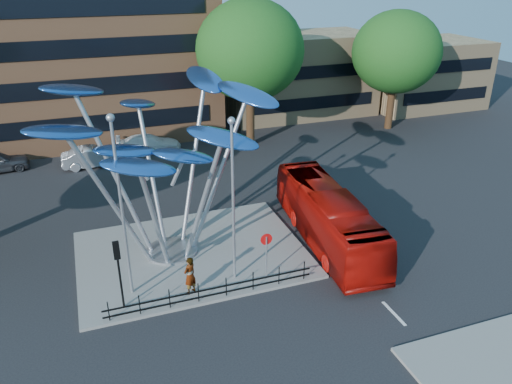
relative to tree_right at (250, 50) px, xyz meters
name	(u,v)px	position (x,y,z in m)	size (l,w,h in m)	color
ground	(245,318)	(-8.00, -22.00, -8.04)	(120.00, 120.00, 0.00)	black
traffic_island	(192,254)	(-9.00, -16.00, -7.96)	(12.00, 9.00, 0.15)	slate
low_building_near	(298,74)	(8.00, 8.00, -4.04)	(15.00, 8.00, 8.00)	tan
low_building_far	(423,74)	(22.00, 6.00, -4.54)	(12.00, 8.00, 7.00)	tan
tree_right	(250,50)	(0.00, 0.00, 0.00)	(8.80, 8.80, 12.11)	black
tree_far	(396,52)	(14.00, 0.00, -0.93)	(8.00, 8.00, 10.81)	black
leaf_sculpture	(160,133)	(-10.07, -15.32, -1.16)	(12.72, 9.54, 9.51)	#9EA0A5
street_lamp_left	(120,194)	(-12.50, -18.50, -2.68)	(0.36, 0.36, 8.80)	#9EA0A5
street_lamp_right	(233,187)	(-7.50, -19.00, -2.94)	(0.36, 0.36, 8.30)	#9EA0A5
traffic_light_island	(118,261)	(-13.00, -19.50, -5.42)	(0.28, 0.18, 3.42)	black
no_entry_sign_island	(266,248)	(-6.00, -19.48, -6.22)	(0.60, 0.10, 2.45)	#9EA0A5
pedestrian_railing_front	(212,291)	(-9.00, -20.30, -7.48)	(10.00, 0.06, 1.00)	black
red_bus	(328,217)	(-1.40, -17.09, -6.49)	(2.59, 11.08, 3.09)	#9E0C07
pedestrian	(190,275)	(-9.86, -19.50, -6.92)	(0.71, 0.46, 1.94)	gray
parked_car_mid	(94,157)	(-13.12, -0.67, -7.25)	(1.67, 4.80, 1.58)	#B0B3B9
parked_car_right	(149,144)	(-8.62, 1.00, -7.28)	(2.12, 5.21, 1.51)	silver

